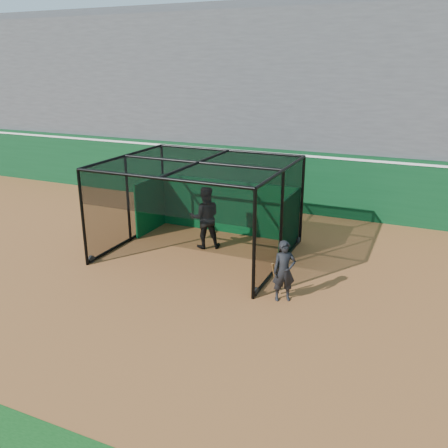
% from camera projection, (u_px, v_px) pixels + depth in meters
% --- Properties ---
extents(ground, '(120.00, 120.00, 0.00)m').
position_uv_depth(ground, '(177.00, 294.00, 12.45)').
color(ground, '#97582C').
rests_on(ground, ground).
extents(outfield_wall, '(50.00, 0.50, 2.50)m').
position_uv_depth(outfield_wall, '(278.00, 179.00, 19.39)').
color(outfield_wall, '#0A3C1B').
rests_on(outfield_wall, ground).
extents(grandstand, '(50.00, 7.85, 8.95)m').
position_uv_depth(grandstand, '(306.00, 93.00, 21.63)').
color(grandstand, '#4C4C4F').
rests_on(grandstand, ground).
extents(batting_cage, '(5.42, 4.61, 2.93)m').
position_uv_depth(batting_cage, '(200.00, 209.00, 14.76)').
color(batting_cage, black).
rests_on(batting_cage, ground).
extents(batter, '(1.25, 1.17, 2.05)m').
position_uv_depth(batter, '(205.00, 217.00, 15.35)').
color(batter, black).
rests_on(batter, ground).
extents(on_deck_player, '(0.70, 0.62, 1.60)m').
position_uv_depth(on_deck_player, '(284.00, 271.00, 11.92)').
color(on_deck_player, black).
rests_on(on_deck_player, ground).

